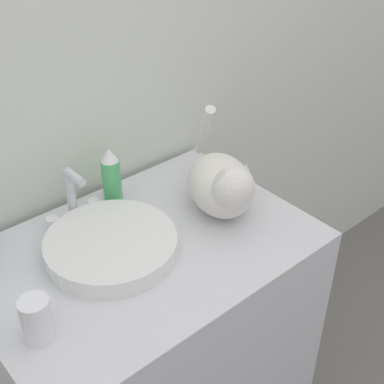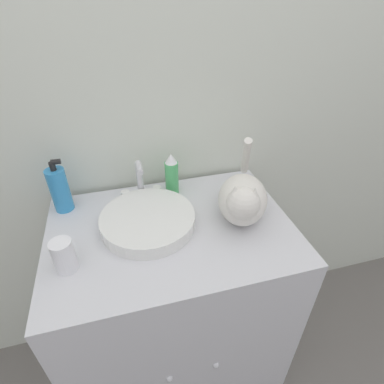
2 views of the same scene
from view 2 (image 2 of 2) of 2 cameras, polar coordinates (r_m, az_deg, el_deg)
name	(u,v)px [view 2 (image 2 of 2)]	position (r m, az deg, el deg)	size (l,w,h in m)	color
wall_back	(149,98)	(1.14, -8.27, 17.32)	(6.00, 0.05, 2.50)	silver
vanity_cabinet	(175,308)	(1.37, -3.17, -21.14)	(0.82, 0.59, 0.91)	silver
sink_basin	(148,220)	(1.03, -8.38, -5.35)	(0.32, 0.32, 0.05)	white
faucet	(140,183)	(1.14, -9.79, 1.67)	(0.15, 0.09, 0.16)	silver
cat	(243,198)	(1.02, 9.64, -1.22)	(0.25, 0.35, 0.25)	silver
soap_bottle	(60,189)	(1.15, -23.90, 0.46)	(0.07, 0.07, 0.20)	#338CCC
spray_bottle	(172,175)	(1.14, -3.89, 3.32)	(0.05, 0.05, 0.17)	#4CB266
cup	(64,256)	(0.93, -23.19, -11.09)	(0.06, 0.06, 0.10)	white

